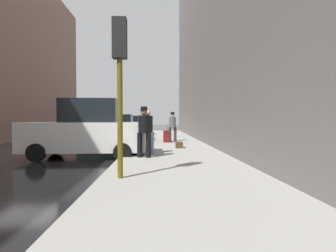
{
  "coord_description": "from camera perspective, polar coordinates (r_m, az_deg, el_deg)",
  "views": [
    {
      "loc": [
        5.33,
        -10.98,
        1.49
      ],
      "look_at": [
        6.03,
        5.04,
        1.07
      ],
      "focal_mm": 28.0,
      "sensor_mm": 36.0,
      "label": 1
    }
  ],
  "objects": [
    {
      "name": "ground_plane",
      "position": [
        12.29,
        -28.3,
        -5.63
      ],
      "size": [
        120.0,
        120.0,
        0.0
      ],
      "primitive_type": "plane",
      "color": "black"
    },
    {
      "name": "fire_hydrant",
      "position": [
        15.84,
        -5.67,
        -2.1
      ],
      "size": [
        0.42,
        0.22,
        0.7
      ],
      "color": "red",
      "rests_on": "sidewalk"
    },
    {
      "name": "duffel_bag",
      "position": [
        12.23,
        2.45,
        -4.13
      ],
      "size": [
        0.32,
        0.44,
        0.28
      ],
      "color": "#472D19",
      "rests_on": "sidewalk"
    },
    {
      "name": "pedestrian_with_fedora",
      "position": [
        9.17,
        -5.25,
        -0.7
      ],
      "size": [
        0.53,
        0.5,
        1.78
      ],
      "color": "black",
      "rests_on": "sidewalk"
    },
    {
      "name": "pedestrian_with_beanie",
      "position": [
        16.04,
        0.99,
        0.24
      ],
      "size": [
        0.51,
        0.42,
        1.78
      ],
      "color": "#333338",
      "rests_on": "sidewalk"
    },
    {
      "name": "parked_gray_coupe",
      "position": [
        23.47,
        -9.06,
        -0.09
      ],
      "size": [
        4.23,
        2.12,
        1.79
      ],
      "color": "slate",
      "rests_on": "ground_plane"
    },
    {
      "name": "parked_white_van",
      "position": [
        10.59,
        -17.16,
        -1.03
      ],
      "size": [
        4.63,
        2.12,
        2.25
      ],
      "color": "silver",
      "rests_on": "ground_plane"
    },
    {
      "name": "parked_dark_green_sedan",
      "position": [
        17.07,
        -11.53,
        -0.68
      ],
      "size": [
        4.21,
        2.07,
        1.79
      ],
      "color": "#193828",
      "rests_on": "ground_plane"
    },
    {
      "name": "traffic_light",
      "position": [
        6.15,
        -10.45,
        13.4
      ],
      "size": [
        0.32,
        0.32,
        3.6
      ],
      "color": "#514C0F",
      "rests_on": "sidewalk"
    },
    {
      "name": "rolling_suitcase",
      "position": [
        15.26,
        -0.21,
        -2.25
      ],
      "size": [
        0.45,
        0.61,
        1.04
      ],
      "color": "#591414",
      "rests_on": "sidewalk"
    },
    {
      "name": "pedestrian_in_jeans",
      "position": [
        10.15,
        -4.47,
        -0.67
      ],
      "size": [
        0.51,
        0.41,
        1.71
      ],
      "color": "#728CB2",
      "rests_on": "sidewalk"
    },
    {
      "name": "sidewalk",
      "position": [
        11.09,
        1.01,
        -5.82
      ],
      "size": [
        4.0,
        40.0,
        0.15
      ],
      "primitive_type": "cube",
      "color": "gray",
      "rests_on": "ground_plane"
    }
  ]
}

